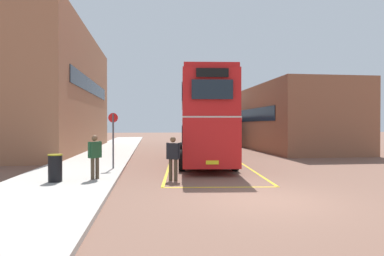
# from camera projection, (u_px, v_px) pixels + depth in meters

# --- Properties ---
(ground_plane) EXTENTS (135.60, 135.60, 0.00)m
(ground_plane) POSITION_uv_depth(u_px,v_px,m) (196.00, 155.00, 23.83)
(ground_plane) COLOR brown
(sidewalk_left) EXTENTS (4.00, 57.60, 0.14)m
(sidewalk_left) POSITION_uv_depth(u_px,v_px,m) (108.00, 152.00, 25.39)
(sidewalk_left) COLOR #B2ADA3
(sidewalk_left) RESTS_ON ground
(brick_building_left) EXTENTS (5.85, 19.93, 9.62)m
(brick_building_left) POSITION_uv_depth(u_px,v_px,m) (55.00, 93.00, 27.09)
(brick_building_left) COLOR #9E6647
(brick_building_left) RESTS_ON ground
(depot_building_right) EXTENTS (6.54, 17.36, 5.44)m
(depot_building_right) POSITION_uv_depth(u_px,v_px,m) (282.00, 119.00, 30.20)
(depot_building_right) COLOR brown
(depot_building_right) RESTS_ON ground
(double_decker_bus) EXTENTS (3.47, 10.62, 4.75)m
(double_decker_bus) POSITION_uv_depth(u_px,v_px,m) (204.00, 119.00, 18.62)
(double_decker_bus) COLOR black
(double_decker_bus) RESTS_ON ground
(single_deck_bus) EXTENTS (3.43, 9.94, 3.02)m
(single_deck_bus) POSITION_uv_depth(u_px,v_px,m) (209.00, 130.00, 34.61)
(single_deck_bus) COLOR black
(single_deck_bus) RESTS_ON ground
(pedestrian_boarding) EXTENTS (0.53, 0.42, 1.71)m
(pedestrian_boarding) POSITION_uv_depth(u_px,v_px,m) (173.00, 155.00, 12.78)
(pedestrian_boarding) COLOR #473828
(pedestrian_boarding) RESTS_ON ground
(pedestrian_waiting_near) EXTENTS (0.48, 0.49, 1.63)m
(pedestrian_waiting_near) POSITION_uv_depth(u_px,v_px,m) (95.00, 154.00, 12.26)
(pedestrian_waiting_near) COLOR #473828
(pedestrian_waiting_near) RESTS_ON sidewalk_left
(litter_bin) EXTENTS (0.51, 0.51, 0.98)m
(litter_bin) POSITION_uv_depth(u_px,v_px,m) (55.00, 168.00, 11.71)
(litter_bin) COLOR black
(litter_bin) RESTS_ON sidewalk_left
(bus_stop_sign) EXTENTS (0.44, 0.10, 2.57)m
(bus_stop_sign) POSITION_uv_depth(u_px,v_px,m) (113.00, 135.00, 15.30)
(bus_stop_sign) COLOR #4C4C51
(bus_stop_sign) RESTS_ON sidewalk_left
(bay_marking_yellow) EXTENTS (5.30, 12.81, 0.01)m
(bay_marking_yellow) POSITION_uv_depth(u_px,v_px,m) (208.00, 167.00, 16.72)
(bay_marking_yellow) COLOR gold
(bay_marking_yellow) RESTS_ON ground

